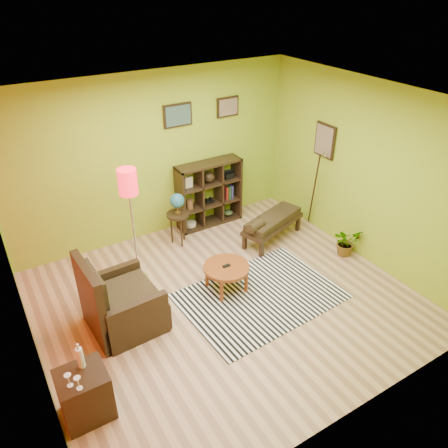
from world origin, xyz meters
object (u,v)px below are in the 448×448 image
coffee_table (226,269)px  armchair (120,306)px  globe_table (177,206)px  bench (272,222)px  cube_shelf (210,194)px  floor_lamp (129,193)px  side_cabinet (85,394)px  potted_plant (345,244)px

coffee_table → armchair: bearing=177.6°
armchair → globe_table: armchair is taller
globe_table → bench: size_ratio=0.72×
globe_table → cube_shelf: size_ratio=0.78×
floor_lamp → cube_shelf: bearing=27.4°
side_cabinet → floor_lamp: (1.34, 1.91, 1.17)m
armchair → floor_lamp: floor_lamp is taller
coffee_table → potted_plant: (2.15, -0.24, -0.17)m
coffee_table → cube_shelf: cube_shelf is taller
armchair → globe_table: (1.54, 1.42, 0.38)m
side_cabinet → bench: side_cabinet is taller
side_cabinet → cube_shelf: cube_shelf is taller
coffee_table → floor_lamp: size_ratio=0.37×
armchair → cube_shelf: size_ratio=0.91×
side_cabinet → floor_lamp: size_ratio=0.50×
globe_table → coffee_table: bearing=-88.6°
coffee_table → bench: 1.55m
armchair → cube_shelf: 2.94m
cube_shelf → potted_plant: size_ratio=2.57×
side_cabinet → bench: 4.11m
coffee_table → armchair: size_ratio=0.61×
armchair → cube_shelf: (2.35, 1.75, 0.27)m
bench → potted_plant: bench is taller
cube_shelf → potted_plant: (1.39, -2.05, -0.42)m
floor_lamp → bench: size_ratio=1.38×
coffee_table → globe_table: globe_table is taller
armchair → coffee_table: bearing=-2.4°
globe_table → bench: (1.40, -0.74, -0.35)m
bench → potted_plant: size_ratio=2.81×
floor_lamp → bench: 2.62m
globe_table → bench: globe_table is taller
side_cabinet → globe_table: globe_table is taller
cube_shelf → bench: cube_shelf is taller
bench → potted_plant: bearing=-51.1°
globe_table → potted_plant: size_ratio=2.02×
side_cabinet → potted_plant: 4.57m
globe_table → floor_lamp: bearing=-148.8°
coffee_table → armchair: 1.58m
globe_table → cube_shelf: (0.80, 0.33, -0.11)m
coffee_table → side_cabinet: side_cabinet is taller
side_cabinet → globe_table: 3.43m
globe_table → potted_plant: (2.19, -1.72, -0.53)m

